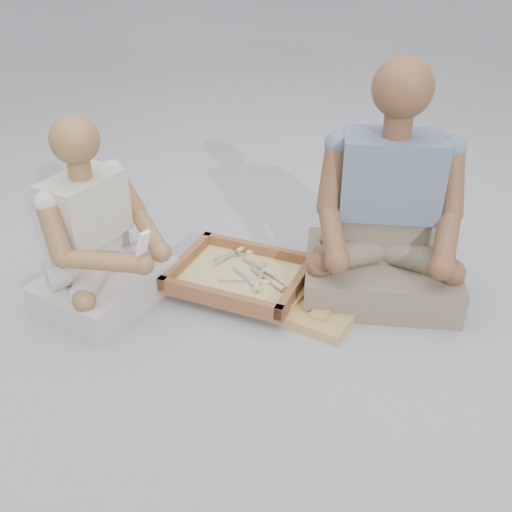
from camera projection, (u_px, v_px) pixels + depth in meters
The scene contains 24 objects.
ground at pixel (231, 336), 2.21m from camera, with size 60.00×60.00×0.00m, color #9C9BA1.
carved_panel at pixel (289, 289), 2.45m from camera, with size 0.65×0.43×0.04m, color olive.
tool_tray at pixel (240, 276), 2.46m from camera, with size 0.61×0.52×0.07m.
chisel_0 at pixel (257, 282), 2.41m from camera, with size 0.20×0.12×0.02m.
chisel_1 at pixel (267, 270), 2.46m from camera, with size 0.22×0.08×0.02m.
chisel_2 at pixel (253, 284), 2.39m from camera, with size 0.21×0.11×0.02m.
chisel_3 at pixel (249, 252), 2.61m from camera, with size 0.15×0.18×0.02m.
chisel_4 at pixel (240, 250), 2.61m from camera, with size 0.07×0.22×0.02m.
chisel_5 at pixel (284, 283), 2.40m from camera, with size 0.21×0.11×0.02m.
chisel_6 at pixel (275, 284), 2.38m from camera, with size 0.21×0.09×0.02m.
chisel_7 at pixel (258, 282), 2.38m from camera, with size 0.09×0.21×0.02m.
wood_chip_0 at pixel (252, 344), 2.17m from camera, with size 0.02×0.01×0.00m, color #D5C37D.
wood_chip_1 at pixel (301, 296), 2.44m from camera, with size 0.02×0.01×0.00m, color #D5C37D.
wood_chip_2 at pixel (204, 273), 2.60m from camera, with size 0.02×0.01×0.00m, color #D5C37D.
wood_chip_3 at pixel (237, 265), 2.65m from camera, with size 0.02×0.01×0.00m, color #D5C37D.
wood_chip_4 at pixel (222, 234), 2.91m from camera, with size 0.02×0.01×0.00m, color #D5C37D.
wood_chip_5 at pixel (212, 264), 2.66m from camera, with size 0.02×0.01×0.00m, color #D5C37D.
wood_chip_6 at pixel (222, 236), 2.89m from camera, with size 0.02×0.01×0.00m, color #D5C37D.
wood_chip_7 at pixel (224, 243), 2.83m from camera, with size 0.02×0.01×0.00m, color #D5C37D.
wood_chip_8 at pixel (217, 259), 2.70m from camera, with size 0.02×0.01×0.00m, color #D5C37D.
wood_chip_9 at pixel (159, 281), 2.54m from camera, with size 0.02×0.01×0.00m, color #D5C37D.
craftsman at pixel (98, 244), 2.29m from camera, with size 0.53×0.51×0.79m.
companion at pixel (386, 223), 2.32m from camera, with size 0.78×0.71×0.98m.
mobile_phone at pixel (143, 243), 2.07m from camera, with size 0.05×0.05×0.11m.
Camera 1 is at (0.98, -1.43, 1.42)m, focal length 40.00 mm.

